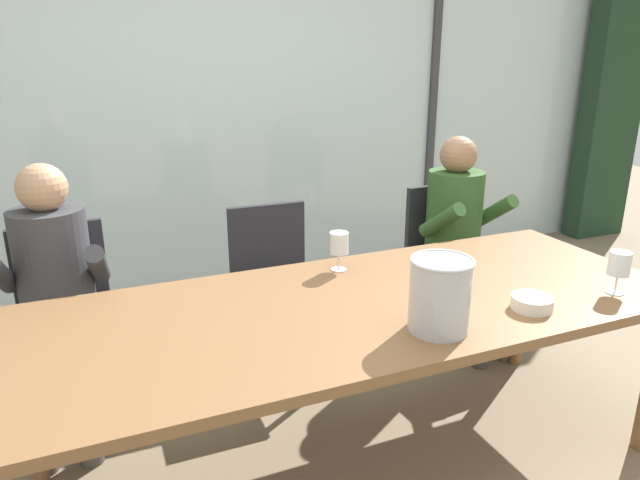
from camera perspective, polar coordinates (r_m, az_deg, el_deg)
The scene contains 15 objects.
ground at distance 3.37m, azimuth -4.40°, elevation -11.31°, with size 14.00×14.00×0.00m, color #847056.
window_glass_panel at distance 4.12m, azimuth -10.40°, elevation 12.90°, with size 7.82×0.03×2.60m, color silver.
window_mullion_right at distance 4.81m, azimuth 11.14°, elevation 13.57°, with size 0.06×0.06×2.60m, color #38383D.
hillside_vineyard at distance 7.86m, azimuth -16.57°, elevation 11.86°, with size 13.82×2.40×1.79m, color #477A38.
curtain_heavy_drape at distance 5.89m, azimuth 27.16°, elevation 12.75°, with size 0.56×0.20×2.60m, color #1E3823.
dining_table at distance 2.24m, azimuth 3.53°, elevation -7.78°, with size 2.62×1.00×0.74m.
chair_near_curtain at distance 2.95m, azimuth -23.93°, elevation -6.00°, with size 0.49×0.49×0.90m.
chair_left_of_center at distance 3.04m, azimuth -4.61°, elevation -3.68°, with size 0.44×0.44×0.90m.
chair_center at distance 3.56m, azimuth 12.31°, elevation -0.76°, with size 0.46×0.46×0.90m.
person_charcoal_jacket at distance 2.74m, azimuth -25.02°, elevation -4.01°, with size 0.48×0.63×1.22m.
person_olive_shirt at distance 3.37m, azimuth 14.01°, elevation 1.15°, with size 0.49×0.63×1.22m.
ice_bucket_primary at distance 1.99m, azimuth 11.91°, elevation -5.28°, with size 0.22×0.22×0.26m.
tasting_bowl at distance 2.29m, azimuth 20.40°, elevation -5.89°, with size 0.15×0.15×0.05m, color silver.
wine_glass_by_left_taster at distance 2.54m, azimuth 27.70°, elevation -2.26°, with size 0.08×0.08×0.17m.
wine_glass_near_bucket at distance 2.49m, azimuth 1.91°, elevation -0.47°, with size 0.08×0.08×0.17m.
Camera 1 is at (-0.91, -1.80, 1.65)m, focal length 32.06 mm.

